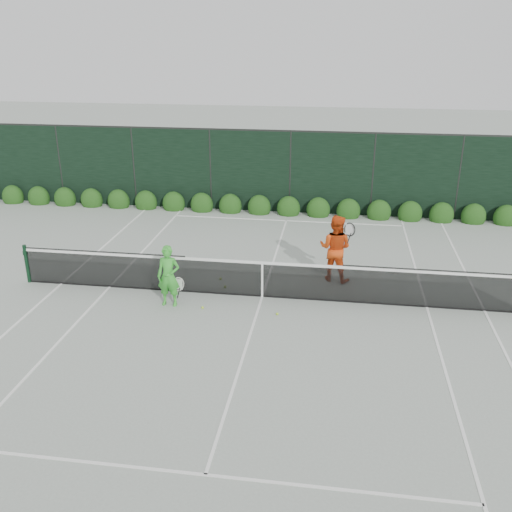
# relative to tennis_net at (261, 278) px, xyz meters

# --- Properties ---
(ground) EXTENTS (80.00, 80.00, 0.00)m
(ground) POSITION_rel_tennis_net_xyz_m (0.02, 0.00, -0.53)
(ground) COLOR gray
(ground) RESTS_ON ground
(tennis_net) EXTENTS (12.90, 0.10, 1.07)m
(tennis_net) POSITION_rel_tennis_net_xyz_m (0.00, 0.00, 0.00)
(tennis_net) COLOR #11341D
(tennis_net) RESTS_ON ground
(player_woman) EXTENTS (0.63, 0.38, 1.55)m
(player_woman) POSITION_rel_tennis_net_xyz_m (-2.19, -0.78, 0.24)
(player_woman) COLOR green
(player_woman) RESTS_ON ground
(player_man) EXTENTS (1.06, 0.93, 1.84)m
(player_man) POSITION_rel_tennis_net_xyz_m (1.82, 1.37, 0.39)
(player_man) COLOR #DF4612
(player_man) RESTS_ON ground
(court_lines) EXTENTS (11.03, 23.83, 0.01)m
(court_lines) POSITION_rel_tennis_net_xyz_m (0.02, 0.00, -0.53)
(court_lines) COLOR white
(court_lines) RESTS_ON ground
(windscreen_fence) EXTENTS (32.00, 21.07, 3.06)m
(windscreen_fence) POSITION_rel_tennis_net_xyz_m (0.02, -2.71, 0.98)
(windscreen_fence) COLOR black
(windscreen_fence) RESTS_ON ground
(hedge_row) EXTENTS (31.66, 0.65, 0.94)m
(hedge_row) POSITION_rel_tennis_net_xyz_m (0.02, 7.15, -0.30)
(hedge_row) COLOR #16370F
(hedge_row) RESTS_ON ground
(tennis_balls) EXTENTS (2.88, 1.91, 0.07)m
(tennis_balls) POSITION_rel_tennis_net_xyz_m (-1.08, -0.00, -0.50)
(tennis_balls) COLOR #A9D72F
(tennis_balls) RESTS_ON ground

